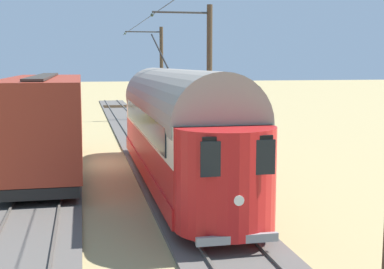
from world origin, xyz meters
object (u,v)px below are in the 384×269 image
at_px(vintage_streetcar, 177,125).
at_px(catenary_pole_foreground, 160,72).
at_px(boxcar_adjacent, 45,121).
at_px(catenary_pole_mid_near, 208,77).
at_px(track_end_bumper, 61,122).
at_px(switch_stand, 169,127).

relative_size(vintage_streetcar, catenary_pole_foreground, 2.13).
bearing_deg(vintage_streetcar, boxcar_adjacent, -34.62).
height_order(vintage_streetcar, catenary_pole_mid_near, catenary_pole_mid_near).
distance_m(catenary_pole_foreground, catenary_pole_mid_near, 15.95).
xyz_separation_m(boxcar_adjacent, catenary_pole_foreground, (-7.63, -19.22, 1.68)).
xyz_separation_m(catenary_pole_foreground, track_end_bumper, (7.62, 3.12, -3.45)).
height_order(switch_stand, track_end_bumper, switch_stand).
relative_size(catenary_pole_foreground, switch_stand, 5.95).
distance_m(boxcar_adjacent, switch_stand, 11.27).
relative_size(boxcar_adjacent, catenary_pole_mid_near, 1.61).
bearing_deg(catenary_pole_foreground, switch_stand, 84.46).
height_order(vintage_streetcar, catenary_pole_foreground, catenary_pole_foreground).
height_order(vintage_streetcar, track_end_bumper, vintage_streetcar).
relative_size(boxcar_adjacent, catenary_pole_foreground, 1.61).
relative_size(vintage_streetcar, track_end_bumper, 8.69).
distance_m(vintage_streetcar, boxcar_adjacent, 5.93).
height_order(catenary_pole_foreground, track_end_bumper, catenary_pole_foreground).
bearing_deg(catenary_pole_foreground, catenary_pole_mid_near, 90.00).
xyz_separation_m(catenary_pole_mid_near, switch_stand, (0.99, -5.73, -3.15)).
height_order(boxcar_adjacent, catenary_pole_foreground, catenary_pole_foreground).
xyz_separation_m(catenary_pole_foreground, switch_stand, (0.99, 10.22, -3.15)).
bearing_deg(boxcar_adjacent, vintage_streetcar, 145.38).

